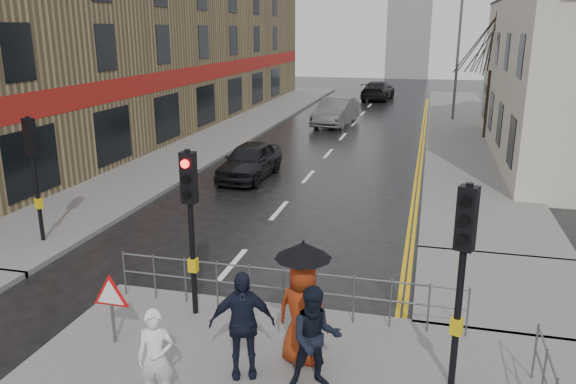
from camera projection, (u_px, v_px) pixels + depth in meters
The scene contains 21 objects.
ground at pixel (183, 322), 11.35m from camera, with size 120.00×120.00×0.00m, color black.
left_pavement at pixel (242, 125), 34.27m from camera, with size 4.00×44.00×0.14m, color #605E5B.
right_pavement at pixel (463, 128), 33.06m from camera, with size 4.00×40.00×0.14m, color #605E5B.
pavement_bridge_right at pixel (506, 290), 12.59m from camera, with size 4.00×4.20×0.14m, color #605E5B.
building_left_terrace at pixel (147, 41), 33.25m from camera, with size 8.00×42.00×10.00m, color #89744F.
church_tower at pixel (411, 0), 66.18m from camera, with size 5.00×5.00×18.00m, color gray.
traffic_signal_near_left at pixel (190, 204), 10.80m from camera, with size 0.28×0.27×3.40m.
traffic_signal_near_right at pixel (463, 252), 8.50m from camera, with size 0.34×0.33×3.40m.
traffic_signal_far_left at pixel (33, 157), 14.75m from camera, with size 0.34×0.33×3.40m.
guard_railing_front at pixel (283, 281), 11.21m from camera, with size 7.14×0.04×1.00m.
warning_sign at pixel (111, 298), 10.12m from camera, with size 0.80×0.07×1.35m.
street_lamp at pixel (455, 46), 34.72m from camera, with size 1.83×0.25×8.00m.
tree_near at pixel (494, 40), 28.62m from camera, with size 2.40×2.40×6.58m.
tree_far at pixel (489, 50), 36.15m from camera, with size 2.40×2.40×5.64m.
pedestrian_a at pixel (156, 358), 8.50m from camera, with size 0.57×0.37×1.56m, color white.
pedestrian_b at pixel (315, 338), 8.86m from camera, with size 0.84×0.66×1.73m, color black.
pedestrian_with_umbrella at pixel (303, 300), 9.46m from camera, with size 1.00×0.96×2.21m.
pedestrian_d at pixel (242, 324), 9.17m from camera, with size 1.08×0.45×1.85m, color black.
car_parked at pixel (250, 161), 22.13m from camera, with size 1.67×4.15×1.41m, color black.
car_mid at pixel (336, 112), 34.31m from camera, with size 1.75×5.03×1.66m, color #4B4D50.
car_far at pixel (378, 90), 46.73m from camera, with size 2.18×5.36×1.55m, color black.
Camera 1 is at (4.56, -9.32, 5.71)m, focal length 35.00 mm.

